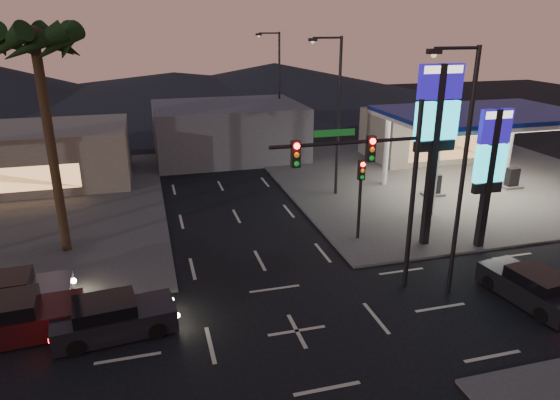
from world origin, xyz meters
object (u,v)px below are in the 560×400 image
object	(u,v)px
pylon_sign_short	(491,158)
car_lane_b_front	(8,296)
car_lane_a_mid	(12,320)
suv_station	(532,287)
car_lane_a_front	(113,318)
traffic_signal_mast	(375,173)
gas_station	(483,117)
pylon_sign_tall	(437,121)

from	to	relation	value
pylon_sign_short	car_lane_b_front	size ratio (longest dim) A/B	1.48
car_lane_a_mid	suv_station	xyz separation A→B (m)	(19.73, -2.90, -0.07)
car_lane_a_front	traffic_signal_mast	bearing A→B (deg)	2.21
car_lane_a_front	car_lane_a_mid	xyz separation A→B (m)	(-3.46, 0.76, 0.06)
gas_station	car_lane_a_front	size ratio (longest dim) A/B	2.69
pylon_sign_tall	pylon_sign_short	distance (m)	3.20
gas_station	car_lane_a_front	distance (m)	25.17
gas_station	pylon_sign_tall	distance (m)	10.01
pylon_sign_tall	car_lane_a_mid	xyz separation A→B (m)	(-18.44, -3.15, -5.67)
pylon_sign_tall	car_lane_b_front	world-z (taller)	pylon_sign_tall
car_lane_a_mid	car_lane_b_front	size ratio (longest dim) A/B	1.04
pylon_sign_short	traffic_signal_mast	size ratio (longest dim) A/B	0.88
pylon_sign_short	car_lane_a_mid	world-z (taller)	pylon_sign_short
car_lane_a_front	suv_station	size ratio (longest dim) A/B	1.03
traffic_signal_mast	car_lane_a_front	size ratio (longest dim) A/B	1.76
pylon_sign_tall	car_lane_b_front	bearing A→B (deg)	-176.28
gas_station	pylon_sign_tall	world-z (taller)	pylon_sign_tall
pylon_sign_tall	suv_station	xyz separation A→B (m)	(1.29, -6.05, -5.74)
pylon_sign_tall	pylon_sign_short	world-z (taller)	pylon_sign_tall
pylon_sign_tall	traffic_signal_mast	xyz separation A→B (m)	(-4.74, -3.51, -1.17)
pylon_sign_tall	pylon_sign_short	xyz separation A→B (m)	(2.50, -1.00, -1.74)
gas_station	traffic_signal_mast	world-z (taller)	traffic_signal_mast
pylon_sign_tall	traffic_signal_mast	distance (m)	6.02
pylon_sign_short	suv_station	size ratio (longest dim) A/B	1.58
pylon_sign_tall	car_lane_a_front	bearing A→B (deg)	-165.39
pylon_sign_tall	gas_station	bearing A→B (deg)	40.91
pylon_sign_tall	car_lane_a_front	world-z (taller)	pylon_sign_tall
gas_station	car_lane_b_front	xyz separation A→B (m)	(-26.47, -7.73, -4.38)
car_lane_a_front	suv_station	bearing A→B (deg)	-7.49
pylon_sign_tall	car_lane_a_mid	distance (m)	19.55
car_lane_a_mid	pylon_sign_tall	bearing A→B (deg)	9.68
gas_station	car_lane_a_front	bearing A→B (deg)	-155.17
traffic_signal_mast	pylon_sign_short	bearing A→B (deg)	19.13
traffic_signal_mast	car_lane_b_front	size ratio (longest dim) A/B	1.70
gas_station	car_lane_a_mid	bearing A→B (deg)	-159.60
pylon_sign_short	car_lane_a_mid	size ratio (longest dim) A/B	1.43
gas_station	pylon_sign_tall	xyz separation A→B (m)	(-7.50, -6.50, 1.31)
car_lane_b_front	suv_station	size ratio (longest dim) A/B	1.07
traffic_signal_mast	pylon_sign_tall	bearing A→B (deg)	36.52
gas_station	car_lane_a_mid	xyz separation A→B (m)	(-25.94, -9.65, -4.36)
car_lane_a_front	car_lane_a_mid	world-z (taller)	car_lane_a_mid
traffic_signal_mast	car_lane_a_front	bearing A→B (deg)	-177.79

